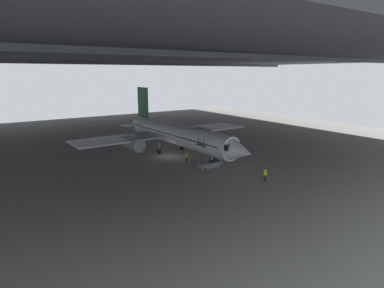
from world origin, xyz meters
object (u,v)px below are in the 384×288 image
boarding_stairs (210,162)px  traffic_cone_orange (265,176)px  crew_worker_near_nose (265,174)px  crew_worker_by_stairs (186,157)px  airplane_main (176,134)px

boarding_stairs → traffic_cone_orange: 8.37m
crew_worker_near_nose → crew_worker_by_stairs: (-3.27, 12.68, -0.01)m
boarding_stairs → traffic_cone_orange: (2.85, -7.86, -0.42)m
boarding_stairs → crew_worker_near_nose: bearing=-78.2°
traffic_cone_orange → crew_worker_by_stairs: bearing=110.1°
airplane_main → boarding_stairs: airplane_main is taller
airplane_main → crew_worker_near_nose: bearing=-84.6°
airplane_main → traffic_cone_orange: (2.70, -17.03, -2.97)m
airplane_main → crew_worker_near_nose: size_ratio=20.21×
crew_worker_near_nose → traffic_cone_orange: size_ratio=2.71×
boarding_stairs → crew_worker_near_nose: (1.86, -8.86, 0.21)m
boarding_stairs → airplane_main: bearing=89.1°
airplane_main → crew_worker_near_nose: 18.26m
crew_worker_by_stairs → traffic_cone_orange: (4.27, -11.68, -0.62)m
traffic_cone_orange → airplane_main: bearing=99.0°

